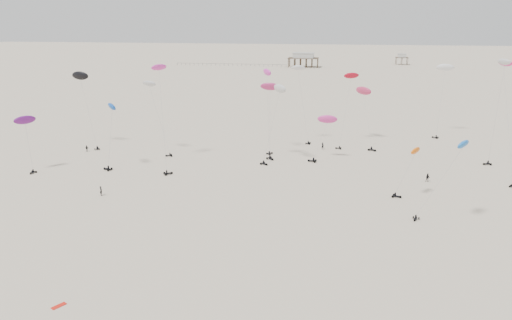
% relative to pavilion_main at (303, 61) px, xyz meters
% --- Properties ---
extents(ground_plane, '(900.00, 900.00, 0.00)m').
position_rel_pavilion_main_xyz_m(ground_plane, '(10.00, -150.00, -4.22)').
color(ground_plane, beige).
extents(pavilion_main, '(21.00, 13.00, 9.80)m').
position_rel_pavilion_main_xyz_m(pavilion_main, '(0.00, 0.00, 0.00)').
color(pavilion_main, brown).
rests_on(pavilion_main, ground).
extents(pavilion_small, '(9.00, 7.00, 8.00)m').
position_rel_pavilion_main_xyz_m(pavilion_small, '(70.00, 30.00, -0.74)').
color(pavilion_small, brown).
rests_on(pavilion_small, ground).
extents(pier_fence, '(80.20, 0.20, 1.50)m').
position_rel_pavilion_main_xyz_m(pier_fence, '(-52.00, -0.00, -3.45)').
color(pier_fence, black).
rests_on(pier_fence, ground).
extents(rig_0, '(5.36, 6.43, 12.78)m').
position_rel_pavilion_main_xyz_m(rig_0, '(-43.97, -254.41, 5.70)').
color(rig_0, black).
rests_on(rig_0, ground).
extents(rig_1, '(6.72, 7.16, 21.35)m').
position_rel_pavilion_main_xyz_m(rig_1, '(15.07, -216.28, 10.79)').
color(rig_1, black).
rests_on(rig_1, ground).
extents(rig_2, '(5.79, 13.05, 20.47)m').
position_rel_pavilion_main_xyz_m(rig_2, '(28.25, -214.78, 11.32)').
color(rig_2, black).
rests_on(rig_2, ground).
extents(rig_3, '(9.40, 4.77, 14.70)m').
position_rel_pavilion_main_xyz_m(rig_3, '(44.81, -269.26, 6.20)').
color(rig_3, black).
rests_on(rig_3, ground).
extents(rig_4, '(4.98, 5.70, 18.83)m').
position_rel_pavilion_main_xyz_m(rig_4, '(8.93, -234.60, 9.53)').
color(rig_4, black).
rests_on(rig_4, ground).
extents(rig_5, '(9.39, 17.68, 25.96)m').
position_rel_pavilion_main_xyz_m(rig_5, '(-15.70, -243.12, 11.32)').
color(rig_5, black).
rests_on(rig_5, ground).
extents(rig_6, '(6.36, 8.33, 18.81)m').
position_rel_pavilion_main_xyz_m(rig_6, '(10.99, -237.90, 10.09)').
color(rig_6, black).
rests_on(rig_6, ground).
extents(rig_7, '(3.47, 16.28, 26.99)m').
position_rel_pavilion_main_xyz_m(rig_7, '(61.26, -240.20, 12.68)').
color(rig_7, black).
rests_on(rig_7, ground).
extents(rig_8, '(10.09, 8.79, 20.36)m').
position_rel_pavilion_main_xyz_m(rig_8, '(-42.77, -229.56, 11.85)').
color(rig_8, black).
rests_on(rig_8, ground).
extents(rig_9, '(4.38, 4.96, 24.87)m').
position_rel_pavilion_main_xyz_m(rig_9, '(62.12, -231.87, 12.39)').
color(rig_9, black).
rests_on(rig_9, ground).
extents(rig_10, '(4.18, 7.39, 15.16)m').
position_rel_pavilion_main_xyz_m(rig_10, '(-26.07, -249.16, 5.75)').
color(rig_10, black).
rests_on(rig_10, ground).
extents(rig_11, '(5.76, 4.77, 9.91)m').
position_rel_pavilion_main_xyz_m(rig_11, '(39.39, -258.31, 1.67)').
color(rig_11, black).
rests_on(rig_11, ground).
extents(rig_12, '(9.82, 8.43, 18.98)m').
position_rel_pavilion_main_xyz_m(rig_12, '(-21.32, -233.68, 9.67)').
color(rig_12, black).
rests_on(rig_12, ground).
extents(rig_13, '(6.69, 6.50, 11.07)m').
position_rel_pavilion_main_xyz_m(rig_13, '(22.25, -233.86, 3.48)').
color(rig_13, black).
rests_on(rig_13, ground).
extents(rig_14, '(6.47, 18.36, 18.88)m').
position_rel_pavilion_main_xyz_m(rig_14, '(32.74, -212.47, 7.28)').
color(rig_14, black).
rests_on(rig_14, ground).
extents(rig_15, '(4.39, 8.65, 21.39)m').
position_rel_pavilion_main_xyz_m(rig_15, '(7.39, -228.07, 12.01)').
color(rig_15, black).
rests_on(rig_15, ground).
extents(rig_16, '(6.38, 11.92, 21.34)m').
position_rel_pavilion_main_xyz_m(rig_16, '(55.97, -198.67, 12.37)').
color(rig_16, black).
rests_on(rig_16, ground).
extents(spectator_0, '(0.96, 0.98, 2.25)m').
position_rel_pavilion_main_xyz_m(spectator_0, '(-20.03, -268.01, -4.22)').
color(spectator_0, black).
rests_on(spectator_0, ground).
extents(spectator_1, '(1.14, 0.81, 2.11)m').
position_rel_pavilion_main_xyz_m(spectator_1, '(45.01, -248.53, -4.22)').
color(spectator_1, black).
rests_on(spectator_1, ground).
extents(spectator_2, '(1.15, 0.63, 1.94)m').
position_rel_pavilion_main_xyz_m(spectator_2, '(-39.07, -237.32, -4.22)').
color(spectator_2, black).
rests_on(spectator_2, ground).
extents(spectator_3, '(0.98, 0.93, 2.21)m').
position_rel_pavilion_main_xyz_m(spectator_3, '(21.81, -224.88, -4.22)').
color(spectator_3, black).
rests_on(spectator_3, ground).
extents(grounded_kite_b, '(1.52, 1.91, 0.07)m').
position_rel_pavilion_main_xyz_m(grounded_kite_b, '(-7.18, -305.65, -4.22)').
color(grounded_kite_b, red).
rests_on(grounded_kite_b, ground).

